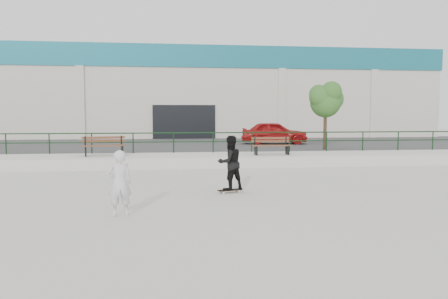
{
  "coord_description": "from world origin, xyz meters",
  "views": [
    {
      "loc": [
        -1.24,
        -11.23,
        2.4
      ],
      "look_at": [
        0.44,
        2.0,
        1.34
      ],
      "focal_mm": 35.0,
      "sensor_mm": 36.0,
      "label": 1
    }
  ],
  "objects": [
    {
      "name": "railing",
      "position": [
        -0.0,
        10.8,
        1.24
      ],
      "size": [
        28.0,
        0.06,
        1.03
      ],
      "color": "black",
      "rests_on": "ledge"
    },
    {
      "name": "bench_right",
      "position": [
        3.63,
        9.14,
        0.92
      ],
      "size": [
        1.86,
        0.58,
        0.85
      ],
      "rotation": [
        0.0,
        0.0,
        0.02
      ],
      "color": "#53351C",
      "rests_on": "ledge"
    },
    {
      "name": "seated_skater",
      "position": [
        -2.41,
        -0.77,
        0.79
      ],
      "size": [
        0.64,
        0.48,
        1.58
      ],
      "primitive_type": "imported",
      "rotation": [
        0.0,
        0.0,
        3.34
      ],
      "color": "silver",
      "rests_on": "ground"
    },
    {
      "name": "tree",
      "position": [
        7.3,
        11.82,
        3.28
      ],
      "size": [
        2.08,
        1.85,
        3.71
      ],
      "color": "#4C3B26",
      "rests_on": "parking_strip"
    },
    {
      "name": "ledge",
      "position": [
        0.0,
        9.5,
        0.25
      ],
      "size": [
        30.0,
        3.0,
        0.5
      ],
      "primitive_type": "cube",
      "color": "beige",
      "rests_on": "ground"
    },
    {
      "name": "ground",
      "position": [
        0.0,
        0.0,
        0.0
      ],
      "size": [
        120.0,
        120.0,
        0.0
      ],
      "primitive_type": "plane",
      "color": "#B5B2A6",
      "rests_on": "ground"
    },
    {
      "name": "parking_strip",
      "position": [
        0.0,
        18.0,
        0.25
      ],
      "size": [
        60.0,
        14.0,
        0.5
      ],
      "primitive_type": "cube",
      "color": "#3E3E3E",
      "rests_on": "ground"
    },
    {
      "name": "bench_left",
      "position": [
        -4.25,
        9.64,
        0.95
      ],
      "size": [
        2.06,
        0.97,
        0.91
      ],
      "rotation": [
        0.0,
        0.0,
        0.21
      ],
      "color": "#53351C",
      "rests_on": "ledge"
    },
    {
      "name": "standing_skater",
      "position": [
        0.63,
        2.01,
        0.93
      ],
      "size": [
        0.99,
        0.88,
        1.67
      ],
      "primitive_type": "imported",
      "rotation": [
        0.0,
        0.0,
        3.51
      ],
      "color": "black",
      "rests_on": "skateboard"
    },
    {
      "name": "commercial_building",
      "position": [
        -0.0,
        31.99,
        4.58
      ],
      "size": [
        44.2,
        16.33,
        8.0
      ],
      "color": "beige",
      "rests_on": "ground"
    },
    {
      "name": "skateboard",
      "position": [
        0.63,
        2.01,
        0.07
      ],
      "size": [
        0.8,
        0.43,
        0.09
      ],
      "rotation": [
        0.0,
        0.0,
        0.32
      ],
      "color": "black",
      "rests_on": "ground"
    },
    {
      "name": "red_car",
      "position": [
        5.66,
        16.83,
        1.24
      ],
      "size": [
        4.54,
        2.33,
        1.48
      ],
      "primitive_type": "imported",
      "rotation": [
        0.0,
        0.0,
        1.43
      ],
      "color": "#A71414",
      "rests_on": "parking_strip"
    }
  ]
}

